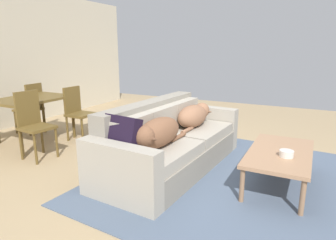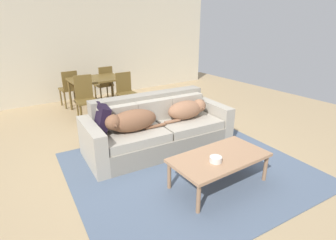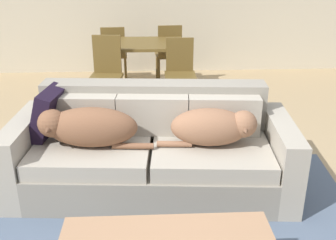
{
  "view_description": "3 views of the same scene",
  "coord_description": "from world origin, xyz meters",
  "px_view_note": "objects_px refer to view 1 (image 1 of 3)",
  "views": [
    {
      "loc": [
        -3.35,
        -1.45,
        1.57
      ],
      "look_at": [
        -0.11,
        0.2,
        0.67
      ],
      "focal_mm": 31.52,
      "sensor_mm": 36.0,
      "label": 1
    },
    {
      "loc": [
        -2.21,
        -3.3,
        2.06
      ],
      "look_at": [
        0.06,
        0.03,
        0.53
      ],
      "focal_mm": 28.86,
      "sensor_mm": 36.0,
      "label": 2
    },
    {
      "loc": [
        -0.05,
        -2.94,
        1.96
      ],
      "look_at": [
        0.11,
        0.27,
        0.61
      ],
      "focal_mm": 43.26,
      "sensor_mm": 36.0,
      "label": 3
    }
  ],
  "objects_px": {
    "dining_chair_far_right": "(31,106)",
    "dining_table": "(31,103)",
    "dining_chair_near_left": "(33,122)",
    "dog_on_left_cushion": "(157,133)",
    "bowl_on_coffee_table": "(286,154)",
    "dining_chair_near_right": "(78,111)",
    "throw_pillow_by_left_arm": "(121,137)",
    "couch": "(169,143)",
    "coffee_table": "(280,155)",
    "dog_on_right_cushion": "(194,115)"
  },
  "relations": [
    {
      "from": "dining_chair_far_right",
      "to": "dining_table",
      "type": "bearing_deg",
      "value": 48.71
    },
    {
      "from": "dining_chair_near_left",
      "to": "dining_chair_far_right",
      "type": "height_order",
      "value": "dining_chair_near_left"
    },
    {
      "from": "dog_on_left_cushion",
      "to": "bowl_on_coffee_table",
      "type": "relative_size",
      "value": 6.23
    },
    {
      "from": "dog_on_left_cushion",
      "to": "dining_chair_far_right",
      "type": "xyz_separation_m",
      "value": [
        0.84,
        3.12,
        -0.12
      ]
    },
    {
      "from": "dining_chair_near_right",
      "to": "throw_pillow_by_left_arm",
      "type": "bearing_deg",
      "value": -124.28
    },
    {
      "from": "couch",
      "to": "dining_chair_far_right",
      "type": "bearing_deg",
      "value": 88.43
    },
    {
      "from": "couch",
      "to": "dining_chair_near_left",
      "type": "xyz_separation_m",
      "value": [
        -0.56,
        1.88,
        0.2
      ]
    },
    {
      "from": "dog_on_left_cushion",
      "to": "coffee_table",
      "type": "bearing_deg",
      "value": -60.2
    },
    {
      "from": "couch",
      "to": "dog_on_left_cushion",
      "type": "bearing_deg",
      "value": -163.56
    },
    {
      "from": "couch",
      "to": "coffee_table",
      "type": "distance_m",
      "value": 1.38
    },
    {
      "from": "couch",
      "to": "throw_pillow_by_left_arm",
      "type": "bearing_deg",
      "value": 176.38
    },
    {
      "from": "coffee_table",
      "to": "dining_chair_near_left",
      "type": "bearing_deg",
      "value": 101.0
    },
    {
      "from": "throw_pillow_by_left_arm",
      "to": "coffee_table",
      "type": "xyz_separation_m",
      "value": [
        0.97,
        -1.5,
        -0.27
      ]
    },
    {
      "from": "dog_on_left_cushion",
      "to": "coffee_table",
      "type": "xyz_separation_m",
      "value": [
        0.61,
        -1.26,
        -0.25
      ]
    },
    {
      "from": "throw_pillow_by_left_arm",
      "to": "dining_chair_near_right",
      "type": "relative_size",
      "value": 0.47
    },
    {
      "from": "dog_on_left_cushion",
      "to": "dining_chair_near_left",
      "type": "height_order",
      "value": "dining_chair_near_left"
    },
    {
      "from": "dog_on_right_cushion",
      "to": "coffee_table",
      "type": "xyz_separation_m",
      "value": [
        -0.44,
        -1.23,
        -0.24
      ]
    },
    {
      "from": "dining_chair_near_right",
      "to": "dining_chair_far_right",
      "type": "height_order",
      "value": "dining_chair_far_right"
    },
    {
      "from": "dog_on_right_cushion",
      "to": "bowl_on_coffee_table",
      "type": "bearing_deg",
      "value": -110.06
    },
    {
      "from": "dining_chair_near_left",
      "to": "throw_pillow_by_left_arm",
      "type": "bearing_deg",
      "value": -95.09
    },
    {
      "from": "dog_on_left_cushion",
      "to": "dining_chair_near_right",
      "type": "height_order",
      "value": "dining_chair_near_right"
    },
    {
      "from": "dog_on_right_cushion",
      "to": "bowl_on_coffee_table",
      "type": "distance_m",
      "value": 1.45
    },
    {
      "from": "throw_pillow_by_left_arm",
      "to": "dining_table",
      "type": "distance_m",
      "value": 2.48
    },
    {
      "from": "dining_chair_near_right",
      "to": "dog_on_right_cushion",
      "type": "bearing_deg",
      "value": -85.77
    },
    {
      "from": "couch",
      "to": "dining_chair_far_right",
      "type": "relative_size",
      "value": 2.63
    },
    {
      "from": "bowl_on_coffee_table",
      "to": "dining_table",
      "type": "xyz_separation_m",
      "value": [
        -0.03,
        3.93,
        0.23
      ]
    },
    {
      "from": "throw_pillow_by_left_arm",
      "to": "dining_chair_near_right",
      "type": "bearing_deg",
      "value": 54.89
    },
    {
      "from": "dining_chair_near_left",
      "to": "dining_chair_far_right",
      "type": "bearing_deg",
      "value": 58.11
    },
    {
      "from": "dog_on_right_cushion",
      "to": "couch",
      "type": "bearing_deg",
      "value": 168.31
    },
    {
      "from": "dining_table",
      "to": "dining_chair_near_left",
      "type": "height_order",
      "value": "dining_chair_near_left"
    },
    {
      "from": "coffee_table",
      "to": "dining_chair_near_left",
      "type": "height_order",
      "value": "dining_chair_near_left"
    },
    {
      "from": "dining_chair_near_left",
      "to": "dining_chair_far_right",
      "type": "xyz_separation_m",
      "value": [
        0.86,
        1.12,
        -0.02
      ]
    },
    {
      "from": "dog_on_left_cushion",
      "to": "dog_on_right_cushion",
      "type": "xyz_separation_m",
      "value": [
        1.05,
        -0.03,
        -0.01
      ]
    },
    {
      "from": "dining_chair_near_left",
      "to": "dining_chair_near_right",
      "type": "bearing_deg",
      "value": 9.97
    },
    {
      "from": "dog_on_right_cushion",
      "to": "throw_pillow_by_left_arm",
      "type": "bearing_deg",
      "value": 173.39
    },
    {
      "from": "couch",
      "to": "dining_chair_near_left",
      "type": "bearing_deg",
      "value": 110.78
    },
    {
      "from": "coffee_table",
      "to": "bowl_on_coffee_table",
      "type": "xyz_separation_m",
      "value": [
        -0.15,
        -0.08,
        0.08
      ]
    },
    {
      "from": "dog_on_left_cushion",
      "to": "dining_chair_near_right",
      "type": "bearing_deg",
      "value": 70.03
    },
    {
      "from": "throw_pillow_by_left_arm",
      "to": "coffee_table",
      "type": "relative_size",
      "value": 0.34
    },
    {
      "from": "dining_table",
      "to": "dining_chair_near_right",
      "type": "relative_size",
      "value": 1.26
    },
    {
      "from": "couch",
      "to": "dog_on_left_cushion",
      "type": "distance_m",
      "value": 0.62
    },
    {
      "from": "dog_on_left_cushion",
      "to": "dog_on_right_cushion",
      "type": "distance_m",
      "value": 1.05
    },
    {
      "from": "bowl_on_coffee_table",
      "to": "dining_table",
      "type": "relative_size",
      "value": 0.13
    },
    {
      "from": "throw_pillow_by_left_arm",
      "to": "dining_chair_far_right",
      "type": "distance_m",
      "value": 3.12
    },
    {
      "from": "dining_chair_near_right",
      "to": "dining_chair_far_right",
      "type": "relative_size",
      "value": 0.98
    },
    {
      "from": "throw_pillow_by_left_arm",
      "to": "dining_chair_far_right",
      "type": "height_order",
      "value": "dining_chair_far_right"
    },
    {
      "from": "dog_on_left_cushion",
      "to": "dog_on_right_cushion",
      "type": "relative_size",
      "value": 1.14
    },
    {
      "from": "throw_pillow_by_left_arm",
      "to": "coffee_table",
      "type": "height_order",
      "value": "throw_pillow_by_left_arm"
    },
    {
      "from": "dining_chair_near_left",
      "to": "dining_chair_near_right",
      "type": "xyz_separation_m",
      "value": [
        0.95,
        0.07,
        -0.03
      ]
    },
    {
      "from": "dining_table",
      "to": "dining_chair_near_right",
      "type": "xyz_separation_m",
      "value": [
        0.49,
        -0.52,
        -0.18
      ]
    }
  ]
}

